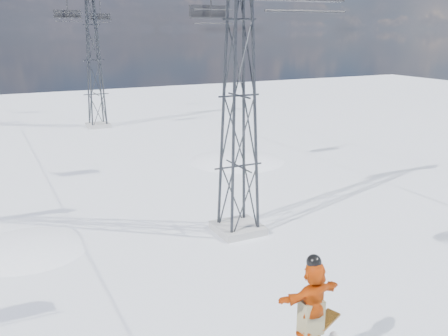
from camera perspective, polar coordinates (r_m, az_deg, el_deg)
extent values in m
sphere|color=white|center=(34.72, 1.34, -14.51)|extent=(20.00, 20.00, 20.00)
cube|color=#999999|center=(20.31, 1.61, -6.87)|extent=(1.80, 1.80, 0.30)
cube|color=#999999|center=(43.20, -14.17, 4.76)|extent=(1.80, 1.80, 0.30)
cube|color=#B26B17|center=(12.12, 9.94, -18.21)|extent=(1.84, 0.91, 0.44)
imported|color=#CA4608|center=(11.64, 10.16, -14.46)|extent=(1.69, 0.64, 1.79)
cube|color=#847951|center=(11.88, 10.04, -16.48)|extent=(0.53, 0.42, 0.82)
sphere|color=black|center=(11.23, 10.37, -10.58)|extent=(0.33, 0.33, 0.33)
cylinder|color=#232326|center=(11.49, 9.41, 17.26)|extent=(2.10, 0.06, 0.06)
cube|color=#232326|center=(26.18, -1.48, 16.78)|extent=(2.18, 0.49, 0.09)
cube|color=#232326|center=(26.41, -1.72, 17.48)|extent=(2.18, 0.07, 0.60)
cylinder|color=#232326|center=(25.93, -1.21, 16.20)|extent=(2.18, 0.07, 0.07)
cylinder|color=#232326|center=(25.90, -1.17, 17.64)|extent=(2.18, 0.05, 0.05)
cylinder|color=#232326|center=(39.55, -17.51, 17.61)|extent=(0.08, 0.08, 2.15)
cube|color=#232326|center=(39.51, -17.38, 16.06)|extent=(1.96, 0.44, 0.08)
cube|color=#232326|center=(39.73, -17.47, 16.47)|extent=(1.96, 0.06, 0.54)
cylinder|color=#232326|center=(39.27, -17.29, 15.71)|extent=(1.96, 0.06, 0.06)
cylinder|color=#232326|center=(39.23, -17.35, 16.57)|extent=(1.96, 0.05, 0.05)
cylinder|color=#232326|center=(49.05, -13.99, 17.36)|extent=(0.08, 0.08, 2.09)
cube|color=#232326|center=(49.02, -13.90, 16.15)|extent=(1.90, 0.43, 0.08)
cube|color=#232326|center=(49.23, -13.98, 16.47)|extent=(1.90, 0.06, 0.52)
cylinder|color=#232326|center=(48.79, -13.82, 15.88)|extent=(1.90, 0.06, 0.06)
cylinder|color=#232326|center=(48.75, -13.85, 16.55)|extent=(1.90, 0.05, 0.05)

